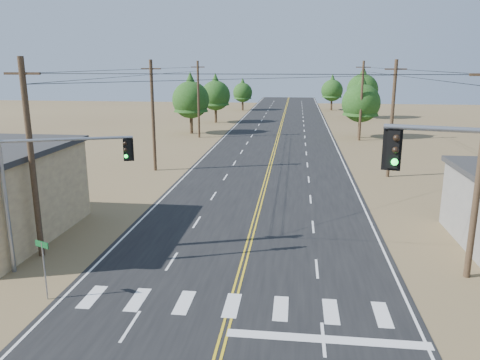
# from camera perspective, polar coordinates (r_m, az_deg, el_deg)

# --- Properties ---
(road) EXTENTS (15.00, 200.00, 0.02)m
(road) POSITION_cam_1_polar(r_m,az_deg,el_deg) (40.42, 3.27, 0.19)
(road) COLOR black
(road) RESTS_ON ground
(utility_pole_left_near) EXTENTS (1.80, 0.30, 10.00)m
(utility_pole_left_near) POSITION_cam_1_polar(r_m,az_deg,el_deg) (25.22, -24.07, 2.42)
(utility_pole_left_near) COLOR #4C3826
(utility_pole_left_near) RESTS_ON ground
(utility_pole_left_mid) EXTENTS (1.80, 0.30, 10.00)m
(utility_pole_left_mid) POSITION_cam_1_polar(r_m,az_deg,el_deg) (43.39, -10.56, 7.79)
(utility_pole_left_mid) COLOR #4C3826
(utility_pole_left_mid) RESTS_ON ground
(utility_pole_left_far) EXTENTS (1.80, 0.30, 10.00)m
(utility_pole_left_far) POSITION_cam_1_polar(r_m,az_deg,el_deg) (62.69, -5.09, 9.82)
(utility_pole_left_far) COLOR #4C3826
(utility_pole_left_far) RESTS_ON ground
(utility_pole_right_near) EXTENTS (1.80, 0.30, 10.00)m
(utility_pole_right_near) POSITION_cam_1_polar(r_m,az_deg,el_deg) (23.12, 27.21, 1.12)
(utility_pole_right_near) COLOR #4C3826
(utility_pole_right_near) RESTS_ON ground
(utility_pole_right_mid) EXTENTS (1.80, 0.30, 10.00)m
(utility_pole_right_mid) POSITION_cam_1_polar(r_m,az_deg,el_deg) (42.21, 18.04, 7.17)
(utility_pole_right_mid) COLOR #4C3826
(utility_pole_right_mid) RESTS_ON ground
(utility_pole_right_far) EXTENTS (1.80, 0.30, 10.00)m
(utility_pole_right_far) POSITION_cam_1_polar(r_m,az_deg,el_deg) (61.88, 14.58, 9.38)
(utility_pole_right_far) COLOR #4C3826
(utility_pole_right_far) RESTS_ON ground
(signal_mast_left) EXTENTS (5.66, 2.18, 6.45)m
(signal_mast_left) POSITION_cam_1_polar(r_m,az_deg,el_deg) (23.49, -22.78, 0.00)
(signal_mast_left) COLOR gray
(signal_mast_left) RESTS_ON ground
(street_sign) EXTENTS (0.72, 0.33, 2.59)m
(street_sign) POSITION_cam_1_polar(r_m,az_deg,el_deg) (21.20, -22.83, -9.08)
(street_sign) COLOR gray
(street_sign) RESTS_ON ground
(tree_left_near) EXTENTS (5.15, 5.15, 8.58)m
(tree_left_near) POSITION_cam_1_polar(r_m,az_deg,el_deg) (66.46, -6.03, 10.15)
(tree_left_near) COLOR #3F2D1E
(tree_left_near) RESTS_ON ground
(tree_left_mid) EXTENTS (4.89, 4.89, 8.15)m
(tree_left_mid) POSITION_cam_1_polar(r_m,az_deg,el_deg) (78.78, -3.00, 10.61)
(tree_left_mid) COLOR #3F2D1E
(tree_left_mid) RESTS_ON ground
(tree_left_far) EXTENTS (4.04, 4.04, 6.74)m
(tree_left_far) POSITION_cam_1_polar(r_m,az_deg,el_deg) (99.93, 0.32, 10.85)
(tree_left_far) COLOR #3F2D1E
(tree_left_far) RESTS_ON ground
(tree_right_near) EXTENTS (5.01, 5.01, 8.35)m
(tree_right_near) POSITION_cam_1_polar(r_m,az_deg,el_deg) (64.15, 14.57, 9.52)
(tree_right_near) COLOR #3F2D1E
(tree_right_near) RESTS_ON ground
(tree_right_mid) EXTENTS (5.54, 5.54, 9.24)m
(tree_right_mid) POSITION_cam_1_polar(r_m,az_deg,el_deg) (88.07, 14.72, 10.97)
(tree_right_mid) COLOR #3F2D1E
(tree_right_mid) RESTS_ON ground
(tree_right_far) EXTENTS (4.51, 4.51, 7.51)m
(tree_right_far) POSITION_cam_1_polar(r_m,az_deg,el_deg) (101.94, 11.17, 10.92)
(tree_right_far) COLOR #3F2D1E
(tree_right_far) RESTS_ON ground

